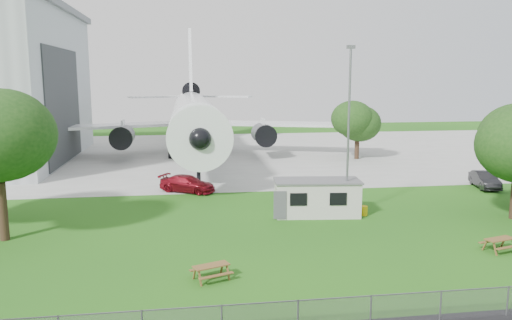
{
  "coord_description": "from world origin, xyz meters",
  "views": [
    {
      "loc": [
        -3.28,
        -27.43,
        9.87
      ],
      "look_at": [
        1.88,
        8.0,
        4.0
      ],
      "focal_mm": 35.0,
      "sensor_mm": 36.0,
      "label": 1
    }
  ],
  "objects": [
    {
      "name": "ground",
      "position": [
        0.0,
        0.0,
        0.0
      ],
      "size": [
        160.0,
        160.0,
        0.0
      ],
      "primitive_type": "plane",
      "color": "#2F7219"
    },
    {
      "name": "concrete_apron",
      "position": [
        0.0,
        38.0,
        0.01
      ],
      "size": [
        120.0,
        46.0,
        0.03
      ],
      "primitive_type": "cube",
      "color": "#B7B7B2",
      "rests_on": "ground"
    },
    {
      "name": "airliner",
      "position": [
        -2.0,
        35.86,
        5.27
      ],
      "size": [
        46.36,
        47.73,
        17.69
      ],
      "color": "white",
      "rests_on": "ground"
    },
    {
      "name": "site_cabin",
      "position": [
        6.21,
        6.88,
        1.31
      ],
      "size": [
        6.88,
        3.36,
        2.62
      ],
      "color": "beige",
      "rests_on": "ground"
    },
    {
      "name": "picnic_west",
      "position": [
        -2.09,
        -3.89,
        0.0
      ],
      "size": [
        2.22,
        2.04,
        0.76
      ],
      "primitive_type": null,
      "rotation": [
        0.0,
        0.0,
        0.37
      ],
      "color": "brown",
      "rests_on": "ground"
    },
    {
      "name": "picnic_east",
      "position": [
        14.63,
        -2.14,
        0.0
      ],
      "size": [
        2.13,
        1.92,
        0.76
      ],
      "primitive_type": null,
      "rotation": [
        0.0,
        0.0,
        0.27
      ],
      "color": "brown",
      "rests_on": "ground"
    },
    {
      "name": "lamp_mast",
      "position": [
        8.2,
        6.2,
        6.0
      ],
      "size": [
        0.16,
        0.16,
        12.0
      ],
      "primitive_type": "cylinder",
      "color": "slate",
      "rests_on": "ground"
    },
    {
      "name": "tree_far_apron",
      "position": [
        17.83,
        31.07,
        4.65
      ],
      "size": [
        5.73,
        5.73,
        7.53
      ],
      "color": "#382619",
      "rests_on": "ground"
    },
    {
      "name": "car_ne_sedan",
      "position": [
        23.72,
        13.5,
        0.75
      ],
      "size": [
        2.64,
        4.8,
        1.5
      ],
      "primitive_type": "imported",
      "rotation": [
        0.0,
        0.0,
        -0.24
      ],
      "color": "black",
      "rests_on": "ground"
    },
    {
      "name": "car_apron_van",
      "position": [
        -3.07,
        15.78,
        0.73
      ],
      "size": [
        5.36,
        4.21,
        1.45
      ],
      "primitive_type": "imported",
      "rotation": [
        0.0,
        0.0,
        1.06
      ],
      "color": "maroon",
      "rests_on": "ground"
    }
  ]
}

